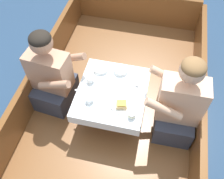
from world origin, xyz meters
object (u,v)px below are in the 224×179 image
object	(u,v)px
person_port	(52,77)
sandwich	(122,104)
tin_can	(132,115)
coffee_cup_port	(91,79)
coffee_cup_starboard	(89,100)
person_starboard	(178,106)

from	to	relation	value
person_port	sandwich	size ratio (longest dim) A/B	8.41
tin_can	person_port	bearing A→B (deg)	162.02
coffee_cup_port	coffee_cup_starboard	world-z (taller)	coffee_cup_port
sandwich	coffee_cup_port	size ratio (longest dim) A/B	1.08
person_port	tin_can	bearing A→B (deg)	-12.00
person_starboard	sandwich	xyz separation A→B (m)	(-0.50, -0.12, 0.03)
coffee_cup_port	tin_can	distance (m)	0.55
person_port	coffee_cup_starboard	world-z (taller)	person_port
coffee_cup_starboard	tin_can	world-z (taller)	tin_can
sandwich	tin_can	xyz separation A→B (m)	(0.11, -0.08, -0.00)
person_starboard	tin_can	distance (m)	0.45
person_starboard	sandwich	world-z (taller)	person_starboard
person_starboard	coffee_cup_starboard	bearing A→B (deg)	8.27
person_starboard	sandwich	distance (m)	0.52
person_port	tin_can	distance (m)	0.90
coffee_cup_port	tin_can	xyz separation A→B (m)	(0.46, -0.31, -0.00)
person_port	person_starboard	world-z (taller)	person_starboard
person_port	coffee_cup_port	size ratio (longest dim) A/B	9.06
person_port	coffee_cup_port	bearing A→B (deg)	9.89
person_starboard	coffee_cup_starboard	xyz separation A→B (m)	(-0.80, -0.13, 0.02)
sandwich	coffee_cup_starboard	size ratio (longest dim) A/B	1.13
person_starboard	coffee_cup_port	world-z (taller)	person_starboard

